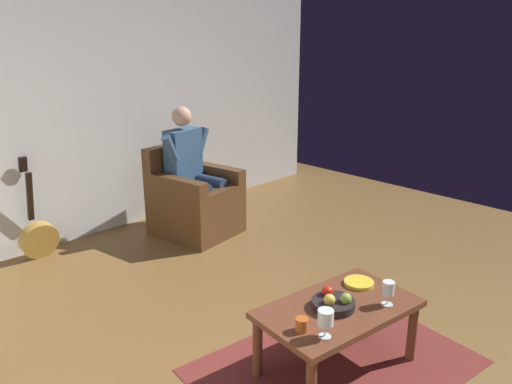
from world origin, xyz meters
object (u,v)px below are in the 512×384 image
object	(u,v)px
guitar	(38,236)
wine_glass_far	(326,319)
wine_glass_near	(388,290)
decorative_dish	(359,283)
fruit_bowl	(333,302)
armchair	(194,202)
person_seated	(193,167)
candle_jar	(302,325)
coffee_table	(338,315)

from	to	relation	value
guitar	wine_glass_far	size ratio (longest dim) A/B	5.79
wine_glass_near	decorative_dish	size ratio (longest dim) A/B	0.80
fruit_bowl	decorative_dish	xyz separation A→B (m)	(-0.35, -0.06, -0.02)
wine_glass_near	fruit_bowl	bearing A→B (deg)	-39.26
guitar	wine_glass_near	world-z (taller)	guitar
armchair	person_seated	size ratio (longest dim) A/B	0.69
armchair	fruit_bowl	world-z (taller)	armchair
wine_glass_far	candle_jar	distance (m)	0.15
armchair	decorative_dish	size ratio (longest dim) A/B	4.63
candle_jar	wine_glass_far	bearing A→B (deg)	108.41
armchair	candle_jar	world-z (taller)	armchair
person_seated	coffee_table	world-z (taller)	person_seated
guitar	wine_glass_near	distance (m)	3.24
person_seated	candle_jar	world-z (taller)	person_seated
fruit_bowl	decorative_dish	size ratio (longest dim) A/B	1.33
wine_glass_far	person_seated	bearing A→B (deg)	-113.54
armchair	wine_glass_far	xyz separation A→B (m)	(1.09, 2.52, 0.21)
wine_glass_far	coffee_table	bearing A→B (deg)	-156.37
candle_jar	coffee_table	bearing A→B (deg)	-178.36
wine_glass_near	decorative_dish	bearing A→B (deg)	-109.87
wine_glass_far	wine_glass_near	bearing A→B (deg)	173.58
person_seated	guitar	distance (m)	1.57
wine_glass_near	candle_jar	size ratio (longest dim) A/B	2.04
armchair	fruit_bowl	bearing A→B (deg)	62.47
person_seated	wine_glass_far	xyz separation A→B (m)	(1.09, 2.51, -0.16)
person_seated	wine_glass_near	bearing A→B (deg)	69.24
person_seated	guitar	bearing A→B (deg)	-29.62
guitar	decorative_dish	xyz separation A→B (m)	(-0.93, 2.84, 0.23)
person_seated	fruit_bowl	world-z (taller)	person_seated
armchair	person_seated	bearing A→B (deg)	90.00
wine_glass_far	fruit_bowl	xyz separation A→B (m)	(-0.28, -0.15, -0.07)
person_seated	wine_glass_far	world-z (taller)	person_seated
wine_glass_near	candle_jar	bearing A→B (deg)	-18.00
armchair	coffee_table	world-z (taller)	armchair
guitar	wine_glass_far	world-z (taller)	guitar
wine_glass_far	decorative_dish	bearing A→B (deg)	-161.91
person_seated	fruit_bowl	distance (m)	2.51
armchair	coffee_table	bearing A→B (deg)	63.35
wine_glass_far	candle_jar	world-z (taller)	wine_glass_far
guitar	person_seated	bearing A→B (deg)	158.91
wine_glass_far	fruit_bowl	distance (m)	0.33
fruit_bowl	wine_glass_near	bearing A→B (deg)	140.74
decorative_dish	coffee_table	bearing A→B (deg)	12.22
person_seated	wine_glass_near	size ratio (longest dim) A/B	8.37
armchair	coffee_table	distance (m)	2.50
guitar	fruit_bowl	xyz separation A→B (m)	(-0.58, 2.90, 0.25)
wine_glass_far	candle_jar	size ratio (longest dim) A/B	2.15
fruit_bowl	decorative_dish	world-z (taller)	fruit_bowl
wine_glass_near	armchair	bearing A→B (deg)	-102.21
decorative_dish	candle_jar	world-z (taller)	candle_jar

